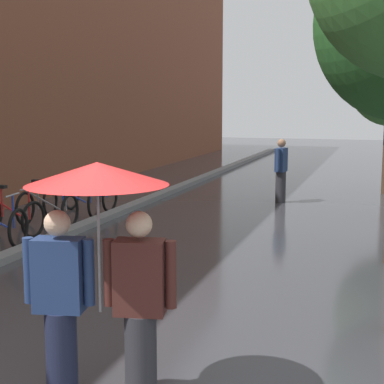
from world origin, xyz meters
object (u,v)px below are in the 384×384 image
object	(u,v)px
parked_bicycle_4	(11,216)
couple_under_umbrella	(99,245)
parked_bicycle_7	(90,195)
parked_bicycle_6	(72,201)
parked_bicycle_5	(47,209)
pedestrian_walking_midground	(281,170)

from	to	relation	value
parked_bicycle_4	couple_under_umbrella	xyz separation A→B (m)	(4.50, -5.21, 0.98)
parked_bicycle_7	parked_bicycle_6	bearing A→B (deg)	-89.65
parked_bicycle_7	couple_under_umbrella	world-z (taller)	couple_under_umbrella
parked_bicycle_5	parked_bicycle_6	xyz separation A→B (m)	(-0.01, 1.01, 0.00)
parked_bicycle_6	couple_under_umbrella	size ratio (longest dim) A/B	0.57
parked_bicycle_4	parked_bicycle_6	xyz separation A→B (m)	(0.19, 1.95, 0.00)
parked_bicycle_5	parked_bicycle_6	size ratio (longest dim) A/B	0.95
parked_bicycle_5	parked_bicycle_7	distance (m)	1.87
parked_bicycle_6	couple_under_umbrella	world-z (taller)	couple_under_umbrella
parked_bicycle_5	couple_under_umbrella	bearing A→B (deg)	-55.04
parked_bicycle_5	parked_bicycle_7	world-z (taller)	same
parked_bicycle_4	parked_bicycle_6	world-z (taller)	same
couple_under_umbrella	pedestrian_walking_midground	world-z (taller)	couple_under_umbrella
parked_bicycle_4	parked_bicycle_6	size ratio (longest dim) A/B	0.99
parked_bicycle_4	parked_bicycle_5	world-z (taller)	same
couple_under_umbrella	pedestrian_walking_midground	distance (m)	10.61
parked_bicycle_6	parked_bicycle_7	xyz separation A→B (m)	(-0.01, 0.86, 0.00)
parked_bicycle_4	couple_under_umbrella	world-z (taller)	couple_under_umbrella
parked_bicycle_6	pedestrian_walking_midground	bearing A→B (deg)	40.53
parked_bicycle_7	couple_under_umbrella	xyz separation A→B (m)	(4.31, -8.02, 0.98)
parked_bicycle_6	parked_bicycle_7	distance (m)	0.86
parked_bicycle_7	parked_bicycle_4	bearing A→B (deg)	-93.82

